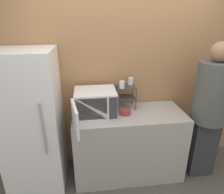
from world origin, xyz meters
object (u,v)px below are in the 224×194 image
dish_rack (126,92)px  refrigerator (32,122)px  microwave (95,103)px  glass_back_right (131,81)px  bowl (125,112)px  glass_front_left (122,85)px  person (210,107)px

dish_rack → refrigerator: 1.23m
microwave → glass_back_right: bearing=23.6°
microwave → refrigerator: size_ratio=0.46×
bowl → microwave: bearing=173.6°
dish_rack → glass_front_left: (-0.07, -0.06, 0.13)m
microwave → refrigerator: refrigerator is taller
glass_front_left → bowl: size_ratio=0.66×
glass_back_right → refrigerator: 1.34m
glass_back_right → microwave: bearing=-156.4°
microwave → refrigerator: 0.79m
glass_front_left → refrigerator: 1.19m
dish_rack → refrigerator: (-1.19, -0.18, -0.26)m
microwave → person: person is taller
microwave → person: bearing=-6.7°
dish_rack → glass_back_right: bearing=42.8°
glass_front_left → glass_back_right: 0.19m
dish_rack → microwave: bearing=-160.3°
bowl → refrigerator: size_ratio=0.08×
dish_rack → glass_back_right: glass_back_right is taller
glass_front_left → bowl: glass_front_left is taller
glass_front_left → dish_rack: bearing=42.8°
bowl → refrigerator: 1.14m
glass_back_right → bowl: size_ratio=0.66×
glass_front_left → glass_back_right: size_ratio=1.00×
microwave → glass_front_left: size_ratio=8.52×
glass_back_right → bowl: bearing=-114.0°
glass_back_right → glass_front_left: bearing=-137.2°
glass_back_right → refrigerator: bearing=-169.2°
dish_rack → glass_back_right: size_ratio=3.19×
glass_back_right → bowl: 0.43m
glass_front_left → refrigerator: refrigerator is taller
glass_back_right → refrigerator: (-1.25, -0.24, -0.40)m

